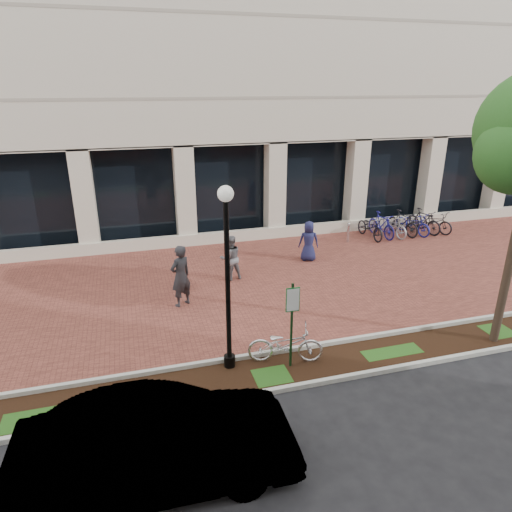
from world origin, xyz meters
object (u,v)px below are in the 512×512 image
object	(u,v)px
pedestrian_mid	(230,258)
bollard	(348,232)
lamppost	(227,271)
parking_sign	(292,315)
pedestrian_right	(309,241)
locked_bicycle	(285,344)
sedan_near_curb	(159,445)
pedestrian_left	(181,276)
bike_rack_cluster	(403,224)

from	to	relation	value
pedestrian_mid	bollard	xyz separation A→B (m)	(5.87, 2.53, -0.37)
lamppost	bollard	distance (m)	10.73
parking_sign	lamppost	world-z (taller)	lamppost
parking_sign	pedestrian_right	world-z (taller)	parking_sign
locked_bicycle	sedan_near_curb	size ratio (longest dim) A/B	0.39
parking_sign	pedestrian_left	world-z (taller)	parking_sign
pedestrian_right	bike_rack_cluster	size ratio (longest dim) A/B	0.36
pedestrian_left	bike_rack_cluster	bearing A→B (deg)	170.98
locked_bicycle	sedan_near_curb	world-z (taller)	sedan_near_curb
parking_sign	pedestrian_mid	bearing A→B (deg)	94.25
parking_sign	lamppost	xyz separation A→B (m)	(-1.44, 0.43, 1.11)
pedestrian_left	sedan_near_curb	world-z (taller)	pedestrian_left
parking_sign	bollard	distance (m)	10.00
lamppost	bollard	xyz separation A→B (m)	(7.12, 7.75, -2.11)
sedan_near_curb	bike_rack_cluster	bearing A→B (deg)	-45.27
parking_sign	bike_rack_cluster	world-z (taller)	parking_sign
bollard	sedan_near_curb	bearing A→B (deg)	-129.93
lamppost	locked_bicycle	size ratio (longest dim) A/B	2.41
parking_sign	pedestrian_left	distance (m)	4.62
lamppost	bollard	bearing A→B (deg)	47.46
pedestrian_left	pedestrian_right	world-z (taller)	pedestrian_left
lamppost	pedestrian_left	xyz separation A→B (m)	(-0.69, 3.65, -1.56)
pedestrian_mid	locked_bicycle	bearing A→B (deg)	79.98
pedestrian_right	pedestrian_left	bearing A→B (deg)	42.46
parking_sign	bollard	bearing A→B (deg)	57.55
pedestrian_right	bollard	xyz separation A→B (m)	(2.52, 1.58, -0.35)
bollard	bike_rack_cluster	world-z (taller)	bike_rack_cluster
pedestrian_left	sedan_near_curb	bearing A→B (deg)	48.34
parking_sign	pedestrian_mid	world-z (taller)	parking_sign
lamppost	pedestrian_mid	size ratio (longest dim) A/B	2.79
bollard	parking_sign	bearing A→B (deg)	-124.73
parking_sign	bollard	xyz separation A→B (m)	(5.67, 8.18, -0.99)
lamppost	pedestrian_right	xyz separation A→B (m)	(4.60, 6.17, -1.76)
locked_bicycle	pedestrian_left	bearing A→B (deg)	45.08
bike_rack_cluster	sedan_near_curb	world-z (taller)	sedan_near_curb
pedestrian_left	parking_sign	bearing A→B (deg)	86.42
pedestrian_mid	pedestrian_left	bearing A→B (deg)	27.56
locked_bicycle	pedestrian_mid	distance (m)	5.42
lamppost	sedan_near_curb	world-z (taller)	lamppost
pedestrian_mid	sedan_near_curb	world-z (taller)	pedestrian_mid
locked_bicycle	sedan_near_curb	xyz separation A→B (m)	(-3.32, -2.87, 0.29)
parking_sign	locked_bicycle	xyz separation A→B (m)	(-0.05, 0.25, -0.95)
pedestrian_mid	sedan_near_curb	bearing A→B (deg)	57.49
parking_sign	pedestrian_mid	xyz separation A→B (m)	(-0.19, 5.65, -0.63)
pedestrian_mid	bollard	size ratio (longest dim) A/B	1.85
pedestrian_right	sedan_near_curb	bearing A→B (deg)	71.66
pedestrian_left	bike_rack_cluster	distance (m)	11.52
locked_bicycle	pedestrian_right	bearing A→B (deg)	-10.15
pedestrian_mid	pedestrian_right	xyz separation A→B (m)	(3.35, 0.95, -0.02)
lamppost	locked_bicycle	world-z (taller)	lamppost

